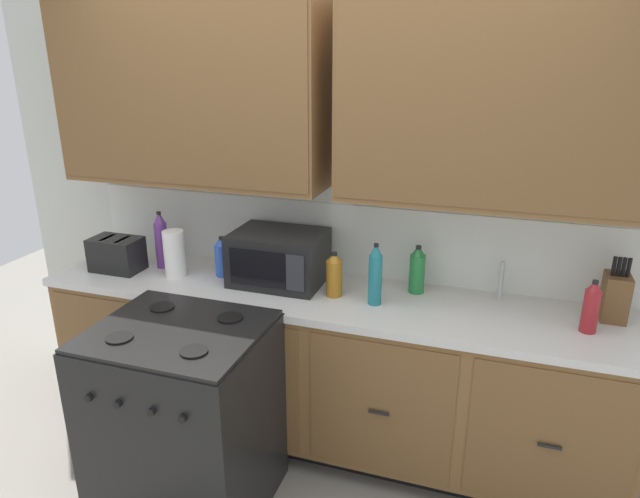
% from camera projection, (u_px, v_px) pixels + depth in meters
% --- Properties ---
extents(ground_plane, '(8.00, 8.00, 0.00)m').
position_uv_depth(ground_plane, '(306.00, 474.00, 2.96)').
color(ground_plane, gray).
extents(wall_unit, '(4.22, 0.40, 2.52)m').
position_uv_depth(wall_unit, '(337.00, 142.00, 2.85)').
color(wall_unit, silver).
rests_on(wall_unit, ground_plane).
extents(counter_run, '(3.05, 0.64, 0.91)m').
position_uv_depth(counter_run, '(324.00, 368.00, 3.07)').
color(counter_run, black).
rests_on(counter_run, ground_plane).
extents(stove_range, '(0.76, 0.68, 0.95)m').
position_uv_depth(stove_range, '(185.00, 418.00, 2.65)').
color(stove_range, black).
rests_on(stove_range, ground_plane).
extents(microwave, '(0.48, 0.37, 0.28)m').
position_uv_depth(microwave, '(279.00, 257.00, 3.01)').
color(microwave, black).
rests_on(microwave, counter_run).
extents(toaster, '(0.28, 0.18, 0.19)m').
position_uv_depth(toaster, '(117.00, 254.00, 3.19)').
color(toaster, black).
rests_on(toaster, counter_run).
extents(knife_block, '(0.11, 0.14, 0.31)m').
position_uv_depth(knife_block, '(615.00, 296.00, 2.60)').
color(knife_block, brown).
rests_on(knife_block, counter_run).
extents(sink_faucet, '(0.02, 0.02, 0.20)m').
position_uv_depth(sink_faucet, '(501.00, 281.00, 2.82)').
color(sink_faucet, '#B2B5BA').
rests_on(sink_faucet, counter_run).
extents(paper_towel_roll, '(0.12, 0.12, 0.26)m').
position_uv_depth(paper_towel_roll, '(175.00, 254.00, 3.10)').
color(paper_towel_roll, white).
rests_on(paper_towel_roll, counter_run).
extents(bottle_violet, '(0.07, 0.07, 0.33)m').
position_uv_depth(bottle_violet, '(161.00, 240.00, 3.22)').
color(bottle_violet, '#663384').
rests_on(bottle_violet, counter_run).
extents(bottle_blue, '(0.08, 0.08, 0.23)m').
position_uv_depth(bottle_blue, '(222.00, 257.00, 3.11)').
color(bottle_blue, blue).
rests_on(bottle_blue, counter_run).
extents(bottle_teal, '(0.07, 0.07, 0.31)m').
position_uv_depth(bottle_teal, '(375.00, 275.00, 2.75)').
color(bottle_teal, '#1E707A').
rests_on(bottle_teal, counter_run).
extents(bottle_green, '(0.08, 0.08, 0.25)m').
position_uv_depth(bottle_green, '(417.00, 270.00, 2.89)').
color(bottle_green, '#237A38').
rests_on(bottle_green, counter_run).
extents(bottle_red, '(0.07, 0.07, 0.25)m').
position_uv_depth(bottle_red, '(591.00, 307.00, 2.48)').
color(bottle_red, maroon).
rests_on(bottle_red, counter_run).
extents(bottle_amber, '(0.08, 0.08, 0.23)m').
position_uv_depth(bottle_amber, '(334.00, 275.00, 2.85)').
color(bottle_amber, '#9E6619').
rests_on(bottle_amber, counter_run).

